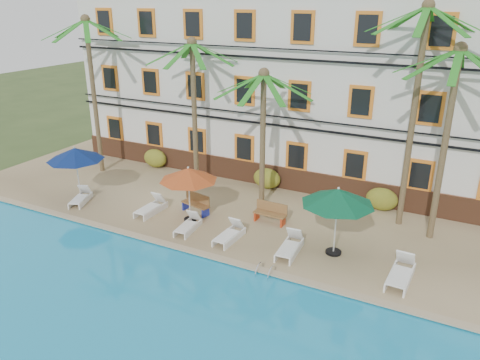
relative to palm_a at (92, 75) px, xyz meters
The scene contains 25 objects.
ground 12.20m from the palm_a, 25.63° to the right, with size 100.00×100.00×0.00m, color #384C23.
pool_deck 11.22m from the palm_a, ahead, with size 30.00×12.00×0.25m, color tan.
swimming_pool 16.18m from the palm_a, 50.27° to the right, with size 26.00×12.00×0.20m, color #1A92C5.
pool_coping 12.44m from the palm_a, 29.80° to the right, with size 30.00×0.35×0.06m, color tan.
hotel_building 11.06m from the palm_a, 28.89° to the left, with size 25.40×6.44×10.22m.
palm_a is the anchor object (origin of this frame).
palm_b 6.22m from the palm_a, ahead, with size 4.58×4.58×7.73m.
palm_c 10.51m from the palm_a, ahead, with size 4.58×4.58×6.64m.
palm_d 16.73m from the palm_a, ahead, with size 4.58×4.58×9.45m.
palm_e 18.11m from the palm_a, ahead, with size 4.58×4.58×8.00m.
shrub_left 5.88m from the palm_a, 39.14° to the left, with size 1.50×0.90×1.10m, color #315A19.
shrub_mid 11.09m from the palm_a, 11.41° to the left, with size 1.50×0.90×1.10m, color #315A19.
shrub_right 16.58m from the palm_a, ahead, with size 1.50×0.90×1.10m, color #315A19.
umbrella_blue 5.22m from the palm_a, 62.01° to the right, with size 2.77×2.77×2.76m.
umbrella_red 9.39m from the palm_a, 21.23° to the right, with size 2.60×2.60×2.60m.
umbrella_green 15.49m from the palm_a, 11.66° to the right, with size 2.84×2.84×2.84m.
lounger_a 7.02m from the palm_a, 60.08° to the right, with size 1.18×1.77×0.79m.
lounger_b 8.74m from the palm_a, 28.55° to the right, with size 0.68×1.83×0.86m.
lounger_c 10.94m from the palm_a, 25.08° to the right, with size 0.74×1.69×0.78m.
lounger_d 12.56m from the palm_a, 20.48° to the right, with size 0.71×1.79×0.83m.
lounger_e 14.82m from the palm_a, 16.08° to the right, with size 0.79×1.91×0.88m.
lounger_f 18.72m from the palm_a, 12.39° to the right, with size 0.79×2.03×0.95m.
bench_left 9.75m from the palm_a, 16.09° to the right, with size 1.57×0.80×0.93m.
bench_right 12.69m from the palm_a, ahead, with size 1.51×0.51×0.93m.
pool_ladder 15.27m from the palm_a, 23.36° to the right, with size 0.54×0.74×0.74m.
Camera 1 is at (9.33, -14.58, 9.70)m, focal length 35.00 mm.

